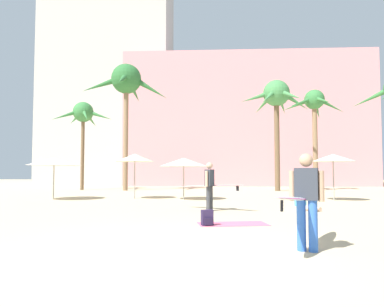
{
  "coord_description": "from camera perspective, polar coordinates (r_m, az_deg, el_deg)",
  "views": [
    {
      "loc": [
        0.71,
        -6.33,
        1.41
      ],
      "look_at": [
        0.15,
        5.07,
        2.02
      ],
      "focal_mm": 32.78,
      "sensor_mm": 36.0,
      "label": 1
    }
  ],
  "objects": [
    {
      "name": "person_mid_right",
      "position": [
        6.77,
        17.87,
        -6.93
      ],
      "size": [
        1.8,
        2.93,
        1.74
      ],
      "rotation": [
        0.0,
        0.0,
        1.2
      ],
      "color": "blue",
      "rests_on": "ground"
    },
    {
      "name": "beach_towel",
      "position": [
        9.73,
        6.64,
        -11.31
      ],
      "size": [
        2.0,
        1.21,
        0.01
      ],
      "primitive_type": "cube",
      "rotation": [
        0.0,
        0.0,
        0.17
      ],
      "color": "#EF6684",
      "rests_on": "ground"
    },
    {
      "name": "hotel_pink",
      "position": [
        39.6,
        8.56,
        4.83
      ],
      "size": [
        25.32,
        9.2,
        13.63
      ],
      "primitive_type": "cube",
      "color": "pink",
      "rests_on": "ground"
    },
    {
      "name": "hotel_tower_gray",
      "position": [
        48.62,
        -13.16,
        18.19
      ],
      "size": [
        15.46,
        8.43,
        37.93
      ],
      "primitive_type": "cube",
      "color": "#BCB7AD",
      "rests_on": "ground"
    },
    {
      "name": "cafe_umbrella_0",
      "position": [
        19.47,
        -21.53,
        -1.21
      ],
      "size": [
        2.73,
        2.73,
        2.16
      ],
      "color": "gray",
      "rests_on": "ground"
    },
    {
      "name": "person_far_right",
      "position": [
        12.92,
        2.87,
        -5.09
      ],
      "size": [
        2.66,
        1.73,
        1.77
      ],
      "rotation": [
        0.0,
        0.0,
        2.71
      ],
      "color": "#3D3D42",
      "rests_on": "ground"
    },
    {
      "name": "cafe_umbrella_3",
      "position": [
        18.96,
        -9.29,
        -0.68
      ],
      "size": [
        2.03,
        2.03,
        2.39
      ],
      "color": "gray",
      "rests_on": "ground"
    },
    {
      "name": "palm_tree_far_right",
      "position": [
        27.75,
        13.56,
        8.57
      ],
      "size": [
        5.43,
        5.01,
        8.43
      ],
      "color": "brown",
      "rests_on": "ground"
    },
    {
      "name": "backpack",
      "position": [
        9.33,
        2.49,
        -10.47
      ],
      "size": [
        0.34,
        0.31,
        0.42
      ],
      "rotation": [
        0.0,
        0.0,
        5.02
      ],
      "color": "#2C2041",
      "rests_on": "ground"
    },
    {
      "name": "palm_tree_center",
      "position": [
        29.52,
        -17.28,
        5.82
      ],
      "size": [
        4.57,
        4.65,
        7.03
      ],
      "color": "brown",
      "rests_on": "ground"
    },
    {
      "name": "palm_tree_far_left",
      "position": [
        28.37,
        -10.63,
        11.04
      ],
      "size": [
        6.9,
        7.05,
        9.87
      ],
      "color": "#896B4C",
      "rests_on": "ground"
    },
    {
      "name": "person_far_left",
      "position": [
        13.86,
        17.74,
        -7.39
      ],
      "size": [
        0.81,
        1.05,
        0.95
      ],
      "rotation": [
        0.0,
        0.0,
        5.22
      ],
      "color": "#D1A889",
      "rests_on": "ground"
    },
    {
      "name": "ground",
      "position": [
        6.52,
        -3.63,
        -15.51
      ],
      "size": [
        120.0,
        120.0,
        0.0
      ],
      "primitive_type": "plane",
      "color": "#C6B28C"
    },
    {
      "name": "cafe_umbrella_2",
      "position": [
        18.06,
        -1.36,
        -1.41
      ],
      "size": [
        2.52,
        2.52,
        2.15
      ],
      "color": "gray",
      "rests_on": "ground"
    },
    {
      "name": "palm_tree_right",
      "position": [
        29.09,
        19.28,
        6.98
      ],
      "size": [
        4.82,
        4.87,
        7.84
      ],
      "color": "#896B4C",
      "rests_on": "ground"
    },
    {
      "name": "cafe_umbrella_1",
      "position": [
        18.83,
        21.97,
        -0.66
      ],
      "size": [
        2.11,
        2.11,
        2.31
      ],
      "color": "gray",
      "rests_on": "ground"
    }
  ]
}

